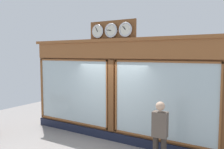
# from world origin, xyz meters

# --- Properties ---
(shop_facade) EXTENTS (6.82, 0.42, 3.88)m
(shop_facade) POSITION_xyz_m (-0.00, -0.13, 1.68)
(shop_facade) COLOR brown
(shop_facade) RESTS_ON ground_plane
(pedestrian) EXTENTS (0.37, 0.23, 1.69)m
(pedestrian) POSITION_xyz_m (-2.01, 1.03, 0.93)
(pedestrian) COLOR #312A24
(pedestrian) RESTS_ON ground_plane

